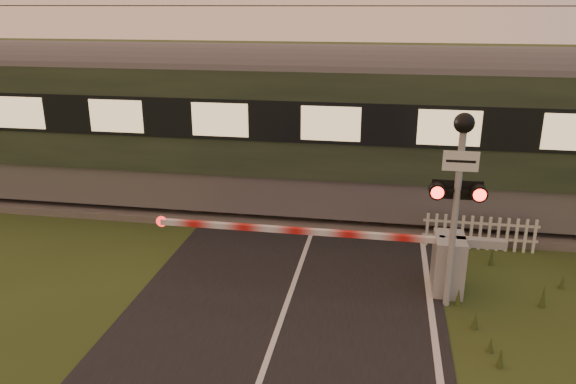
# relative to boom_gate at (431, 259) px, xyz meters

# --- Properties ---
(ground) EXTENTS (160.00, 160.00, 0.00)m
(ground) POSITION_rel_boom_gate_xyz_m (-2.76, -2.40, -0.66)
(ground) COLOR #2F3B16
(ground) RESTS_ON ground
(road) EXTENTS (6.00, 140.00, 0.03)m
(road) POSITION_rel_boom_gate_xyz_m (-2.74, -2.63, -0.65)
(road) COLOR black
(road) RESTS_ON ground
(track_bed) EXTENTS (140.00, 3.40, 0.39)m
(track_bed) POSITION_rel_boom_gate_xyz_m (-2.76, 4.10, -0.60)
(track_bed) COLOR #47423D
(track_bed) RESTS_ON ground
(boom_gate) EXTENTS (7.24, 0.91, 1.21)m
(boom_gate) POSITION_rel_boom_gate_xyz_m (0.00, 0.00, 0.00)
(boom_gate) COLOR gray
(boom_gate) RESTS_ON ground
(crossing_signal) EXTENTS (0.96, 0.37, 3.76)m
(crossing_signal) POSITION_rel_boom_gate_xyz_m (0.29, -0.61, 1.93)
(crossing_signal) COLOR gray
(crossing_signal) RESTS_ON ground
(picket_fence) EXTENTS (2.65, 0.07, 0.83)m
(picket_fence) POSITION_rel_boom_gate_xyz_m (1.28, 2.20, -0.24)
(picket_fence) COLOR silver
(picket_fence) RESTS_ON ground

